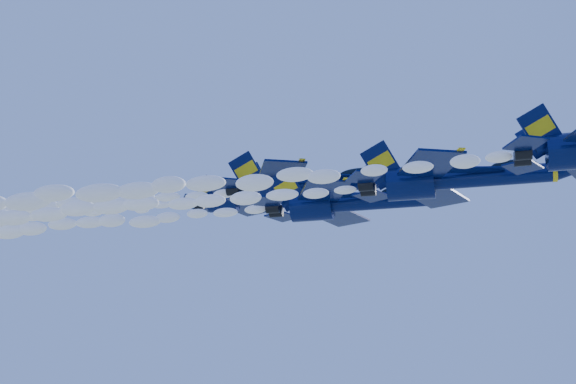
% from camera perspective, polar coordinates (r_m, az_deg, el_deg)
% --- Properties ---
extents(smoke_trail_jet_lead, '(45.71, 1.74, 1.57)m').
position_cam_1_polar(smoke_trail_jet_lead, '(57.25, -7.52, 0.45)').
color(smoke_trail_jet_lead, white).
extents(jet_second, '(16.92, 13.88, 6.29)m').
position_cam_1_polar(jet_second, '(62.09, 11.82, 0.95)').
color(jet_second, '#07103C').
extents(smoke_trail_jet_second, '(45.71, 1.89, 1.70)m').
position_cam_1_polar(smoke_trail_jet_second, '(69.16, -13.88, -1.25)').
color(smoke_trail_jet_second, white).
extents(jet_third, '(17.49, 14.35, 6.50)m').
position_cam_1_polar(jet_third, '(71.48, 4.48, -0.73)').
color(jet_third, '#07103C').
extents(smoke_trail_jet_third, '(45.71, 1.95, 1.75)m').
position_cam_1_polar(smoke_trail_jet_third, '(81.35, -17.14, -2.45)').
color(smoke_trail_jet_third, white).
extents(jet_fourth, '(19.69, 16.15, 7.32)m').
position_cam_1_polar(jet_fourth, '(81.15, 1.57, 0.54)').
color(jet_fourth, '#07103C').
extents(smoke_trail_jet_fourth, '(45.71, 2.19, 1.97)m').
position_cam_1_polar(smoke_trail_jet_fourth, '(92.18, -17.84, -1.17)').
color(smoke_trail_jet_fourth, white).
extents(jet_fifth, '(15.56, 12.77, 5.78)m').
position_cam_1_polar(jet_fifth, '(91.01, -2.75, -0.47)').
color(jet_fifth, '#07103C').
extents(smoke_trail_jet_fifth, '(45.71, 1.73, 1.56)m').
position_cam_1_polar(smoke_trail_jet_fifth, '(102.68, -18.82, -1.81)').
color(smoke_trail_jet_fifth, white).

